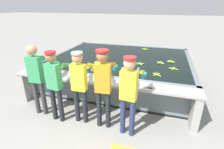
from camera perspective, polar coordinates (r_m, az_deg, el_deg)
name	(u,v)px	position (r m, az deg, el deg)	size (l,w,h in m)	color
ground_plane	(97,115)	(4.44, -4.79, -13.18)	(80.00, 80.00, 0.00)	gray
wash_tank	(120,69)	(6.17, 2.73, 1.93)	(4.59, 3.65, 0.86)	slate
work_ledge	(100,89)	(4.30, -3.96, -4.82)	(4.59, 0.45, 0.86)	#9E9E99
worker_0	(37,74)	(4.40, -23.40, 0.24)	(0.43, 0.73, 1.74)	#38383D
worker_1	(55,80)	(4.01, -18.14, -1.74)	(0.46, 0.74, 1.67)	#1E2328
worker_2	(80,81)	(3.83, -10.49, -2.17)	(0.42, 0.72, 1.66)	#1E2328
worker_3	(103,82)	(3.58, -2.84, -2.38)	(0.44, 0.74, 1.76)	#1E2328
worker_4	(129,89)	(3.39, 5.60, -4.88)	(0.46, 0.74, 1.69)	navy
banana_bunch_floating_0	(157,75)	(4.61, 14.41, -0.01)	(0.24, 0.24, 0.08)	#9EC642
banana_bunch_floating_1	(100,55)	(6.16, -3.82, 6.30)	(0.28, 0.28, 0.08)	#93BC3D
banana_bunch_floating_2	(160,63)	(5.56, 15.53, 3.74)	(0.25, 0.25, 0.08)	#9EC642
banana_bunch_floating_3	(140,64)	(5.34, 9.14, 3.50)	(0.28, 0.27, 0.08)	#8CB738
banana_bunch_floating_4	(174,69)	(5.16, 19.45, 1.80)	(0.28, 0.28, 0.08)	#8CB738
banana_bunch_floating_5	(86,68)	(5.00, -8.48, 2.23)	(0.28, 0.28, 0.08)	#7FAD33
banana_bunch_floating_6	(171,62)	(5.77, 18.73, 4.02)	(0.28, 0.28, 0.08)	#75A333
banana_bunch_floating_7	(145,49)	(7.11, 10.68, 8.15)	(0.27, 0.28, 0.08)	#8CB738
knife_0	(38,71)	(5.11, -23.07, 0.99)	(0.33, 0.17, 0.02)	silver
knife_1	(153,88)	(3.88, 13.30, -4.38)	(0.35, 0.08, 0.02)	silver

